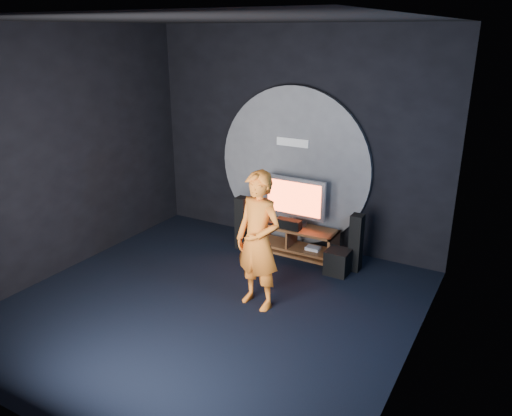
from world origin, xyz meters
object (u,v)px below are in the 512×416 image
Objects in this scene: tower_speaker_right at (356,243)px; tv at (294,200)px; tower_speaker_left at (242,223)px; player at (258,241)px; media_console at (292,241)px; subwoofer at (338,262)px.

tv is at bearing 171.15° from tower_speaker_right.
player reaches higher than tower_speaker_left.
media_console is 1.87m from player.
tv is 1.22m from subwoofer.
media_console is 0.98m from subwoofer.
media_console is 3.99× the size of subwoofer.
tv reaches higher than tower_speaker_left.
tower_speaker_left is at bearing 138.20° from player.
tower_speaker_left is 2.37× the size of subwoofer.
tower_speaker_right reaches higher than subwoofer.
tower_speaker_right is at bearing 4.27° from tower_speaker_left.
media_console is at bearing 17.24° from tower_speaker_left.
tv is 1.80m from player.
player is (0.33, -1.70, 0.71)m from media_console.
media_console is 0.81× the size of player.
subwoofer is (1.70, -0.10, -0.25)m from tower_speaker_left.
tv is 2.79× the size of subwoofer.
player is (1.12, -1.45, 0.47)m from tower_speaker_left.
subwoofer is at bearing -20.73° from media_console.
player is at bearing -79.16° from tv.
tv is 1.18× the size of tower_speaker_left.
tv is 0.95m from tower_speaker_left.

